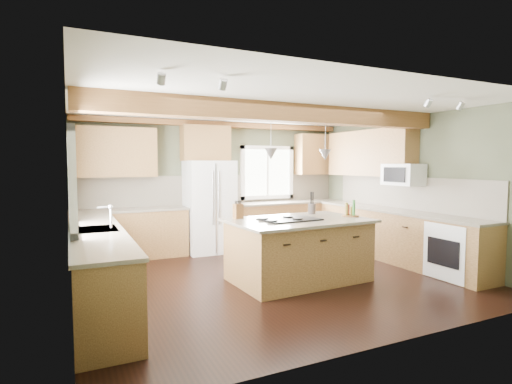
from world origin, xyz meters
name	(u,v)px	position (x,y,z in m)	size (l,w,h in m)	color
floor	(273,277)	(0.00, 0.00, 0.00)	(5.60, 5.60, 0.00)	black
ceiling	(273,106)	(0.00, 0.00, 2.60)	(5.60, 5.60, 0.00)	silver
wall_back	(217,185)	(0.00, 2.50, 1.30)	(5.60, 5.60, 0.00)	#424732
wall_left	(69,200)	(-2.80, 0.00, 1.30)	(5.00, 5.00, 0.00)	#424732
wall_right	(410,188)	(2.80, 0.00, 1.30)	(5.00, 5.00, 0.00)	#424732
ceiling_beam	(283,113)	(0.00, -0.29, 2.47)	(5.55, 0.26, 0.26)	brown
soffit_trim	(218,124)	(0.00, 2.40, 2.54)	(5.55, 0.20, 0.10)	brown
backsplash_back	(217,189)	(0.00, 2.48, 1.21)	(5.58, 0.03, 0.58)	brown
backsplash_right	(407,193)	(2.78, 0.05, 1.21)	(0.03, 3.70, 0.58)	brown
base_cab_back_left	(131,235)	(-1.79, 2.20, 0.44)	(2.02, 0.60, 0.88)	brown
counter_back_left	(130,210)	(-1.79, 2.20, 0.90)	(2.06, 0.64, 0.04)	#4F483A
base_cab_back_right	(286,223)	(1.49, 2.20, 0.44)	(2.62, 0.60, 0.88)	brown
counter_back_right	(287,202)	(1.49, 2.20, 0.90)	(2.66, 0.64, 0.04)	#4F483A
base_cab_left	(97,266)	(-2.50, 0.05, 0.44)	(0.60, 3.70, 0.88)	brown
counter_left	(96,230)	(-2.50, 0.05, 0.90)	(0.64, 3.74, 0.04)	#4F483A
base_cab_right	(394,236)	(2.50, 0.05, 0.44)	(0.60, 3.70, 0.88)	brown
counter_right	(395,211)	(2.50, 0.05, 0.90)	(0.64, 3.74, 0.04)	#4F483A
upper_cab_back_left	(117,152)	(-1.99, 2.33, 1.95)	(1.40, 0.35, 0.90)	brown
upper_cab_over_fridge	(206,143)	(-0.30, 2.33, 2.15)	(0.96, 0.35, 0.70)	brown
upper_cab_right	(369,153)	(2.62, 0.90, 1.95)	(0.35, 2.20, 0.90)	brown
upper_cab_back_corner	(315,155)	(2.30, 2.33, 1.95)	(0.90, 0.35, 0.90)	brown
window_left	(70,179)	(-2.78, 0.05, 1.55)	(0.04, 1.60, 1.05)	white
window_back	(267,172)	(1.15, 2.48, 1.55)	(1.10, 0.04, 1.00)	white
sink	(96,230)	(-2.50, 0.05, 0.91)	(0.50, 0.65, 0.03)	#262628
faucet	(111,218)	(-2.32, 0.05, 1.05)	(0.02, 0.02, 0.28)	#B2B2B7
dishwasher	(107,298)	(-2.49, -1.25, 0.43)	(0.60, 0.60, 0.84)	white
oven	(457,251)	(2.49, -1.25, 0.43)	(0.60, 0.72, 0.84)	white
microwave	(403,175)	(2.58, -0.05, 1.55)	(0.40, 0.70, 0.38)	white
pendant_left	(271,154)	(-0.20, -0.31, 1.88)	(0.18, 0.18, 0.16)	#B2B2B7
pendant_right	(325,155)	(0.76, -0.26, 1.88)	(0.18, 0.18, 0.16)	#B2B2B7
refrigerator	(209,207)	(-0.30, 2.12, 0.90)	(0.90, 0.74, 1.80)	white
island	(298,251)	(0.28, -0.29, 0.44)	(1.92, 1.17, 0.88)	olive
island_top	(299,221)	(0.28, -0.29, 0.90)	(2.05, 1.30, 0.04)	#4F483A
cooktop	(290,219)	(0.12, -0.30, 0.93)	(0.83, 0.55, 0.02)	black
knife_block	(238,211)	(-0.51, 0.16, 1.03)	(0.13, 0.10, 0.22)	#592E1A
utensil_crock	(312,209)	(0.81, 0.17, 1.00)	(0.12, 0.12, 0.16)	#39322D
bottle_tray	(351,209)	(1.19, -0.35, 1.04)	(0.27, 0.27, 0.24)	brown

